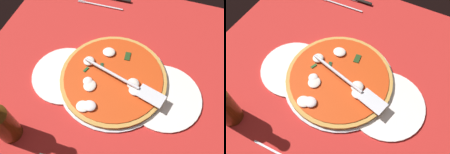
# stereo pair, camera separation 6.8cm
# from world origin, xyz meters

# --- Properties ---
(ground_plane) EXTENTS (0.96, 0.96, 0.01)m
(ground_plane) POSITION_xyz_m (0.00, 0.00, -0.00)
(ground_plane) COLOR red
(checker_pattern) EXTENTS (0.96, 0.96, 0.00)m
(checker_pattern) POSITION_xyz_m (0.00, 0.00, 0.00)
(checker_pattern) COLOR white
(checker_pattern) RESTS_ON ground_plane
(pizza_pan) EXTENTS (0.36, 0.36, 0.01)m
(pizza_pan) POSITION_xyz_m (-0.00, 0.01, 0.01)
(pizza_pan) COLOR silver
(pizza_pan) RESTS_ON ground_plane
(dinner_plate_left) EXTENTS (0.22, 0.22, 0.01)m
(dinner_plate_left) POSITION_xyz_m (-0.16, -0.02, 0.01)
(dinner_plate_left) COLOR white
(dinner_plate_left) RESTS_ON ground_plane
(dinner_plate_right) EXTENTS (0.24, 0.24, 0.01)m
(dinner_plate_right) POSITION_xyz_m (0.17, 0.00, 0.01)
(dinner_plate_right) COLOR white
(dinner_plate_right) RESTS_ON ground_plane
(pizza) EXTENTS (0.35, 0.35, 0.03)m
(pizza) POSITION_xyz_m (-0.01, 0.01, 0.02)
(pizza) COLOR #C59041
(pizza) RESTS_ON pizza_pan
(pizza_server) EXTENTS (0.28, 0.10, 0.01)m
(pizza_server) POSITION_xyz_m (0.04, -0.01, 0.04)
(pizza_server) COLOR silver
(pizza_server) RESTS_ON pizza
(place_setting_far) EXTENTS (0.21, 0.12, 0.01)m
(place_setting_far) POSITION_xyz_m (-0.15, 0.36, 0.00)
(place_setting_far) COLOR silver
(place_setting_far) RESTS_ON ground_plane
(beer_bottle) EXTENTS (0.06, 0.06, 0.22)m
(beer_bottle) POSITION_xyz_m (-0.22, -0.26, 0.09)
(beer_bottle) COLOR #57320F
(beer_bottle) RESTS_ON ground_plane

